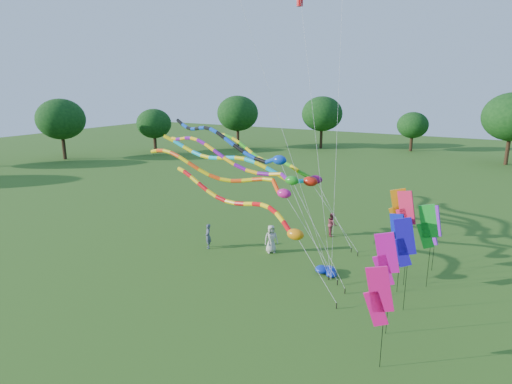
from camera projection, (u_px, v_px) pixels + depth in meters
The scene contains 20 objects.
ground at pixel (255, 305), 21.31m from camera, with size 160.00×160.00×0.00m, color #2B5A18.
tree_ring at pixel (247, 203), 18.20m from camera, with size 122.74×119.32×9.66m.
tube_kite_red at pixel (249, 207), 24.98m from camera, with size 12.66×3.96×5.74m.
tube_kite_orange at pixel (231, 176), 25.95m from camera, with size 13.51×1.07×7.10m.
tube_kite_purple at pixel (236, 160), 26.38m from camera, with size 14.54×4.03×7.89m.
tube_kite_blue at pixel (231, 142), 28.38m from camera, with size 14.78×5.51×8.54m.
tube_kite_cyan at pixel (249, 165), 29.75m from camera, with size 15.53×1.24×7.36m.
tube_kite_green at pixel (275, 161), 32.45m from camera, with size 13.69×5.28×7.16m.
banner_pole_violet at pixel (432, 225), 24.78m from camera, with size 1.11×0.49×4.00m.
banner_pole_magenta_b at pixel (386, 260), 18.08m from camera, with size 1.14×0.39×4.74m.
banner_pole_blue_a at pixel (397, 236), 22.12m from camera, with size 1.10×0.53×4.31m.
banner_pole_magenta_a at pixel (378, 297), 15.99m from camera, with size 1.15×0.34×4.24m.
banner_pole_blue_b at pixel (404, 243), 20.05m from camera, with size 1.14×0.38×4.75m.
banner_pole_green at pixel (427, 227), 22.47m from camera, with size 1.16×0.27×4.69m.
banner_pole_red at pixel (405, 213), 22.61m from camera, with size 1.14×0.40×5.34m.
banner_pole_orange at pixel (399, 211), 23.15m from camera, with size 1.13×0.42×5.31m.
blue_nylon_heap at pixel (331, 272), 24.59m from camera, with size 1.28×1.17×0.45m.
person_a at pixel (271, 239), 27.79m from camera, with size 0.90×0.59×1.85m, color beige.
person_b at pixel (208, 236), 28.55m from camera, with size 0.61×0.40×1.67m, color #414B5B.
person_c at pixel (332, 224), 30.93m from camera, with size 0.83×0.65×1.70m, color brown.
Camera 1 is at (9.55, -16.73, 10.70)m, focal length 30.00 mm.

